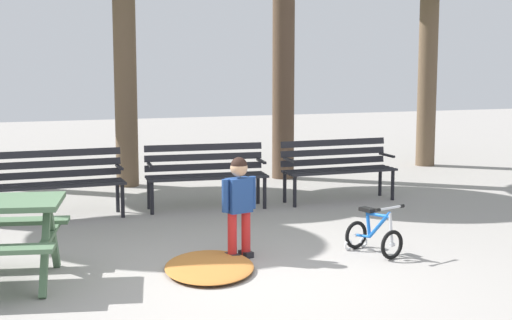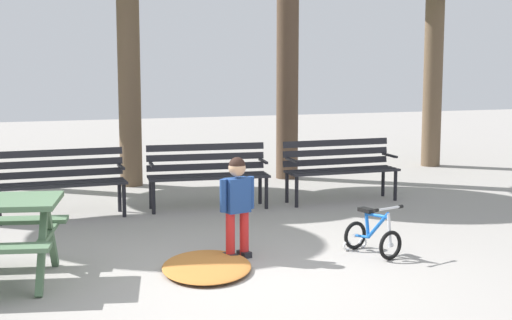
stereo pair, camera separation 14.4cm
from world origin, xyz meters
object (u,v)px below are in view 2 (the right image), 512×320
at_px(kids_bicycle, 372,235).
at_px(park_bench_far_left, 61,177).
at_px(park_bench_left, 207,170).
at_px(park_bench_right, 340,165).
at_px(child_standing, 237,199).

bearing_deg(kids_bicycle, park_bench_far_left, 135.94).
bearing_deg(park_bench_left, park_bench_far_left, -179.32).
xyz_separation_m(park_bench_right, child_standing, (-2.23, -2.51, 0.10)).
bearing_deg(kids_bicycle, park_bench_right, 72.75).
bearing_deg(park_bench_right, child_standing, -131.65).
height_order(park_bench_far_left, kids_bicycle, park_bench_far_left).
relative_size(park_bench_right, kids_bicycle, 2.58).
bearing_deg(park_bench_right, kids_bicycle, -107.25).
relative_size(child_standing, kids_bicycle, 1.66).
bearing_deg(child_standing, kids_bicycle, -11.72).
relative_size(park_bench_left, kids_bicycle, 2.61).
distance_m(park_bench_left, child_standing, 2.60).
bearing_deg(park_bench_far_left, child_standing, -58.44).
bearing_deg(park_bench_right, park_bench_left, 177.82).
bearing_deg(child_standing, park_bench_far_left, 121.56).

